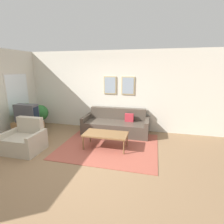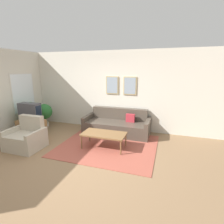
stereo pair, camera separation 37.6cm
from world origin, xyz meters
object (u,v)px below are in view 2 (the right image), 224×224
tv (30,112)px  potted_plant_tall (30,112)px  couch (117,125)px  armchair (26,138)px  coffee_table (104,134)px

tv → potted_plant_tall: (-0.29, 0.32, -0.11)m
couch → potted_plant_tall: size_ratio=2.08×
tv → armchair: (0.51, -0.77, -0.51)m
tv → potted_plant_tall: 0.44m
armchair → potted_plant_tall: size_ratio=0.87×
couch → coffee_table: bearing=-91.1°
couch → coffee_table: couch is taller
armchair → potted_plant_tall: potted_plant_tall is taller
couch → tv: tv is taller
couch → potted_plant_tall: potted_plant_tall is taller
coffee_table → tv: bearing=177.5°
couch → armchair: bearing=-137.6°
coffee_table → armchair: (-2.00, -0.66, -0.10)m
potted_plant_tall → tv: bearing=-47.4°
armchair → potted_plant_tall: bearing=112.5°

